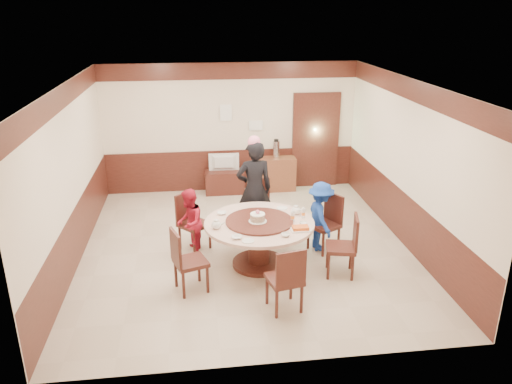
{
  "coord_description": "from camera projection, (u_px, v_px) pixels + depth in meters",
  "views": [
    {
      "loc": [
        -0.81,
        -7.68,
        3.91
      ],
      "look_at": [
        0.14,
        -0.24,
        1.1
      ],
      "focal_mm": 35.0,
      "sensor_mm": 36.0,
      "label": 1
    }
  ],
  "objects": [
    {
      "name": "birthday_cake",
      "position": [
        258.0,
        217.0,
        7.68
      ],
      "size": [
        0.28,
        0.28,
        0.19
      ],
      "color": "white",
      "rests_on": "banquet_table"
    },
    {
      "name": "bowl_1",
      "position": [
        285.0,
        235.0,
        7.27
      ],
      "size": [
        0.13,
        0.13,
        0.04
      ],
      "primitive_type": "imported",
      "color": "white",
      "rests_on": "banquet_table"
    },
    {
      "name": "chair_3",
      "position": [
        190.0,
        271.0,
        7.21
      ],
      "size": [
        0.56,
        0.56,
        0.97
      ],
      "rotation": [
        0.0,
        0.0,
        5.04
      ],
      "color": "#421B14",
      "rests_on": "ground"
    },
    {
      "name": "chair_4",
      "position": [
        285.0,
        290.0,
        6.75
      ],
      "size": [
        0.52,
        0.53,
        0.97
      ],
      "rotation": [
        0.0,
        0.0,
        6.5
      ],
      "color": "#421B14",
      "rests_on": "ground"
    },
    {
      "name": "notice_right",
      "position": [
        256.0,
        125.0,
        10.9
      ],
      "size": [
        0.3,
        0.0,
        0.22
      ],
      "primitive_type": "cube",
      "color": "white",
      "rests_on": "room"
    },
    {
      "name": "saucer_near",
      "position": [
        248.0,
        241.0,
        7.12
      ],
      "size": [
        0.18,
        0.18,
        0.01
      ],
      "primitive_type": "cylinder",
      "color": "white",
      "rests_on": "banquet_table"
    },
    {
      "name": "thermos",
      "position": [
        276.0,
        149.0,
        10.97
      ],
      "size": [
        0.15,
        0.15,
        0.38
      ],
      "primitive_type": "cylinder",
      "color": "silver",
      "rests_on": "side_cabinet"
    },
    {
      "name": "bottle_0",
      "position": [
        293.0,
        216.0,
        7.76
      ],
      "size": [
        0.06,
        0.06,
        0.16
      ],
      "primitive_type": "cylinder",
      "color": "white",
      "rests_on": "banquet_table"
    },
    {
      "name": "person_red",
      "position": [
        189.0,
        223.0,
        8.18
      ],
      "size": [
        0.51,
        0.61,
        1.14
      ],
      "primitive_type": "imported",
      "rotation": [
        0.0,
        0.0,
        4.57
      ],
      "color": "#B3172D",
      "rests_on": "ground"
    },
    {
      "name": "television",
      "position": [
        224.0,
        163.0,
        10.89
      ],
      "size": [
        0.67,
        0.11,
        0.38
      ],
      "primitive_type": "imported",
      "rotation": [
        0.0,
        0.0,
        3.11
      ],
      "color": "gray",
      "rests_on": "tv_stand"
    },
    {
      "name": "chair_5",
      "position": [
        342.0,
        256.0,
        7.64
      ],
      "size": [
        0.53,
        0.53,
        0.97
      ],
      "rotation": [
        0.0,
        0.0,
        7.63
      ],
      "color": "#421B14",
      "rests_on": "ground"
    },
    {
      "name": "side_cabinet",
      "position": [
        277.0,
        174.0,
        11.17
      ],
      "size": [
        0.8,
        0.4,
        0.75
      ],
      "primitive_type": "cube",
      "color": "brown",
      "rests_on": "ground"
    },
    {
      "name": "room",
      "position": [
        246.0,
        188.0,
        8.23
      ],
      "size": [
        6.0,
        6.04,
        2.84
      ],
      "color": "#C1AF9A",
      "rests_on": "ground"
    },
    {
      "name": "notice_left",
      "position": [
        226.0,
        113.0,
        10.72
      ],
      "size": [
        0.25,
        0.0,
        0.35
      ],
      "primitive_type": "cube",
      "color": "white",
      "rests_on": "room"
    },
    {
      "name": "bottle_1",
      "position": [
        303.0,
        213.0,
        7.89
      ],
      "size": [
        0.06,
        0.06,
        0.16
      ],
      "primitive_type": "cylinder",
      "color": "white",
      "rests_on": "banquet_table"
    },
    {
      "name": "chair_2",
      "position": [
        194.0,
        232.0,
        8.46
      ],
      "size": [
        0.62,
        0.62,
        0.97
      ],
      "rotation": [
        0.0,
        0.0,
        3.87
      ],
      "color": "#421B14",
      "rests_on": "ground"
    },
    {
      "name": "tv_stand",
      "position": [
        224.0,
        182.0,
        11.04
      ],
      "size": [
        0.85,
        0.45,
        0.5
      ],
      "primitive_type": "cube",
      "color": "#421B14",
      "rests_on": "ground"
    },
    {
      "name": "teapot_left",
      "position": [
        216.0,
        225.0,
        7.51
      ],
      "size": [
        0.17,
        0.15,
        0.13
      ],
      "primitive_type": "ellipsoid",
      "color": "white",
      "rests_on": "banquet_table"
    },
    {
      "name": "chair_0",
      "position": [
        325.0,
        233.0,
        8.43
      ],
      "size": [
        0.6,
        0.6,
        0.97
      ],
      "rotation": [
        0.0,
        0.0,
        2.09
      ],
      "color": "#421B14",
      "rests_on": "ground"
    },
    {
      "name": "saucer_far",
      "position": [
        282.0,
        208.0,
        8.28
      ],
      "size": [
        0.18,
        0.18,
        0.01
      ],
      "primitive_type": "cylinder",
      "color": "white",
      "rests_on": "banquet_table"
    },
    {
      "name": "person_standing",
      "position": [
        254.0,
        189.0,
        8.76
      ],
      "size": [
        0.68,
        0.48,
        1.76
      ],
      "primitive_type": "imported",
      "rotation": [
        0.0,
        0.0,
        3.24
      ],
      "color": "black",
      "rests_on": "ground"
    },
    {
      "name": "teapot_right",
      "position": [
        296.0,
        210.0,
        8.04
      ],
      "size": [
        0.17,
        0.15,
        0.13
      ],
      "primitive_type": "ellipsoid",
      "color": "white",
      "rests_on": "banquet_table"
    },
    {
      "name": "banquet_table",
      "position": [
        259.0,
        235.0,
        7.84
      ],
      "size": [
        1.72,
        1.72,
        0.78
      ],
      "color": "#421B14",
      "rests_on": "ground"
    },
    {
      "name": "shrimp_platter",
      "position": [
        300.0,
        229.0,
        7.47
      ],
      "size": [
        0.3,
        0.2,
        0.06
      ],
      "color": "white",
      "rests_on": "banquet_table"
    },
    {
      "name": "bowl_3",
      "position": [
        303.0,
        223.0,
        7.67
      ],
      "size": [
        0.12,
        0.12,
        0.04
      ],
      "primitive_type": "imported",
      "color": "white",
      "rests_on": "banquet_table"
    },
    {
      "name": "bowl_2",
      "position": [
        237.0,
        237.0,
        7.21
      ],
      "size": [
        0.15,
        0.15,
        0.04
      ],
      "primitive_type": "imported",
      "color": "white",
      "rests_on": "banquet_table"
    },
    {
      "name": "chair_1",
      "position": [
        259.0,
        216.0,
        9.12
      ],
      "size": [
        0.47,
        0.48,
        0.97
      ],
      "rotation": [
        0.0,
        0.0,
        3.08
      ],
      "color": "#421B14",
      "rests_on": "ground"
    },
    {
      "name": "person_blue",
      "position": [
        320.0,
        216.0,
        8.34
      ],
      "size": [
        0.51,
        0.81,
        1.2
      ],
      "primitive_type": "imported",
      "rotation": [
        0.0,
        0.0,
        1.65
      ],
      "color": "#173A96",
      "rests_on": "ground"
    },
    {
      "name": "bowl_0",
      "position": [
        222.0,
        213.0,
        8.05
      ],
      "size": [
        0.14,
        0.14,
        0.04
      ],
      "primitive_type": "imported",
      "color": "white",
      "rests_on": "banquet_table"
    }
  ]
}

